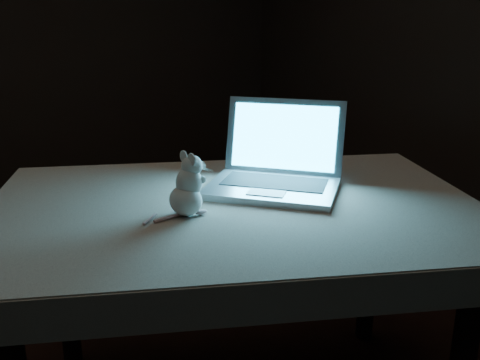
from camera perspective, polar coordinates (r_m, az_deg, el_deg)
back_wall at (r=4.27m, az=-24.12°, el=13.92°), size 4.50×0.04×2.60m
table at (r=1.99m, az=-0.50°, el=-13.98°), size 1.82×1.54×0.83m
tablecloth at (r=1.81m, az=-0.70°, el=-4.41°), size 1.99×1.89×0.11m
laptop at (r=1.89m, az=3.53°, el=3.23°), size 0.60×0.61×0.31m
plush_mouse at (r=1.68m, az=-5.87°, el=-0.49°), size 0.20×0.20×0.20m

